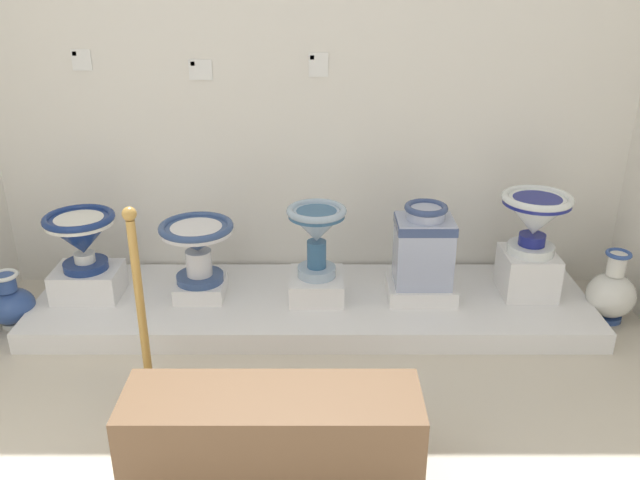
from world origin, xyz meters
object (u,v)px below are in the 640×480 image
plinth_block_pale_glazed (317,286)px  antique_toilet_central_ornate (197,240)px  plinth_block_leftmost (527,273)px  decorative_vase_spare (10,304)px  antique_toilet_broad_patterned (81,234)px  info_placard_third (318,64)px  antique_toilet_squat_floral (424,244)px  plinth_block_central_ornate (201,288)px  plinth_block_broad_patterned (88,282)px  info_placard_first (81,60)px  info_placard_second (200,70)px  decorative_vase_corner (611,293)px  antique_toilet_pale_glazed (316,228)px  stanchion_post_near_left (145,344)px  antique_toilet_leftmost (535,216)px  museum_bench (273,437)px  plinth_block_squat_floral (420,290)px

plinth_block_pale_glazed → antique_toilet_central_ornate: bearing=178.5°
plinth_block_leftmost → decorative_vase_spare: plinth_block_leftmost is taller
antique_toilet_broad_patterned → plinth_block_pale_glazed: 1.37m
info_placard_third → decorative_vase_spare: size_ratio=0.41×
antique_toilet_central_ornate → antique_toilet_squat_floral: 1.29m
plinth_block_central_ornate → plinth_block_broad_patterned: bearing=-179.8°
info_placard_first → info_placard_second: size_ratio=0.88×
antique_toilet_central_ornate → plinth_block_leftmost: antique_toilet_central_ornate is taller
decorative_vase_spare → decorative_vase_corner: bearing=1.1°
plinth_block_central_ornate → info_placard_second: size_ratio=2.13×
plinth_block_leftmost → decorative_vase_spare: 2.99m
plinth_block_broad_patterned → decorative_vase_corner: decorative_vase_corner is taller
antique_toilet_central_ornate → antique_toilet_squat_floral: (1.29, -0.02, -0.01)m
plinth_block_broad_patterned → antique_toilet_pale_glazed: (1.34, -0.02, 0.35)m
decorative_vase_corner → stanchion_post_near_left: 2.61m
plinth_block_pale_glazed → plinth_block_leftmost: 1.24m
plinth_block_central_ornate → plinth_block_pale_glazed: plinth_block_pale_glazed is taller
plinth_block_pale_glazed → info_placard_first: (-1.35, 0.46, 1.22)m
antique_toilet_broad_patterned → stanchion_post_near_left: 1.00m
antique_toilet_broad_patterned → antique_toilet_leftmost: (2.57, 0.04, 0.10)m
plinth_block_central_ornate → antique_toilet_leftmost: bearing=1.1°
plinth_block_leftmost → info_placard_first: bearing=171.2°
stanchion_post_near_left → plinth_block_pale_glazed: bearing=44.9°
plinth_block_broad_patterned → antique_toilet_leftmost: antique_toilet_leftmost is taller
antique_toilet_leftmost → antique_toilet_pale_glazed: bearing=-177.5°
info_placard_second → decorative_vase_spare: 1.72m
antique_toilet_central_ornate → plinth_block_pale_glazed: size_ratio=1.27×
decorative_vase_spare → decorative_vase_corner: size_ratio=0.77×
plinth_block_central_ornate → info_placard_third: (0.69, 0.44, 1.22)m
decorative_vase_corner → museum_bench: (-1.87, -1.28, 0.03)m
plinth_block_leftmost → museum_bench: bearing=-135.4°
stanchion_post_near_left → museum_bench: size_ratio=0.84×
decorative_vase_corner → plinth_block_pale_glazed: bearing=178.1°
plinth_block_leftmost → decorative_vase_corner: (0.46, -0.11, -0.08)m
plinth_block_central_ornate → antique_toilet_leftmost: 1.97m
plinth_block_central_ornate → plinth_block_squat_floral: (1.29, -0.02, -0.00)m
info_placard_second → stanchion_post_near_left: 1.65m
plinth_block_broad_patterned → decorative_vase_spare: bearing=-161.3°
plinth_block_squat_floral → info_placard_third: 1.43m
plinth_block_central_ornate → antique_toilet_pale_glazed: (0.68, -0.02, 0.39)m
info_placard_third → museum_bench: bearing=-95.7°
plinth_block_pale_glazed → museum_bench: 1.34m
decorative_vase_spare → stanchion_post_near_left: size_ratio=0.34×
plinth_block_leftmost → decorative_vase_corner: 0.48m
antique_toilet_pale_glazed → plinth_block_leftmost: bearing=2.5°
antique_toilet_pale_glazed → info_placard_third: bearing=88.8°
antique_toilet_squat_floral → stanchion_post_near_left: bearing=-150.6°
plinth_block_pale_glazed → museum_bench: (-0.17, -1.33, 0.01)m
plinth_block_pale_glazed → info_placard_third: size_ratio=2.44×
antique_toilet_pale_glazed → decorative_vase_corner: 1.74m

